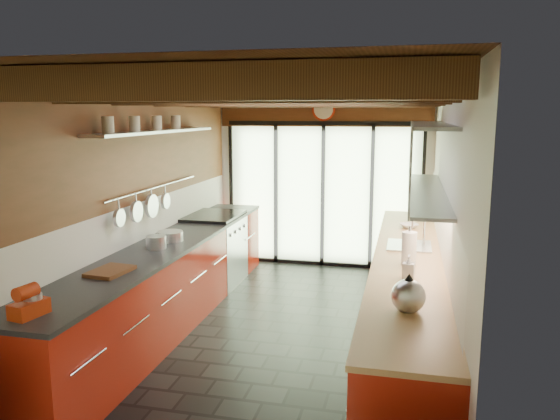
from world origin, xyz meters
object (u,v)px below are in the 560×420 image
object	(u,v)px
kettle	(408,294)
soap_bottle	(409,267)
stand_mixer	(29,303)
bowl	(409,226)
paper_towel	(409,249)

from	to	relation	value
kettle	soap_bottle	distance (m)	0.76
kettle	soap_bottle	bearing A→B (deg)	90.00
stand_mixer	bowl	size ratio (longest dim) A/B	1.28
kettle	paper_towel	size ratio (longest dim) A/B	0.87
stand_mixer	kettle	world-z (taller)	kettle
paper_towel	bowl	bearing A→B (deg)	90.00
bowl	stand_mixer	bearing A→B (deg)	-125.28
soap_bottle	bowl	world-z (taller)	soap_bottle
paper_towel	soap_bottle	bearing A→B (deg)	-90.00
stand_mixer	soap_bottle	xyz separation A→B (m)	(2.54, 1.46, 0.01)
paper_towel	bowl	world-z (taller)	paper_towel
stand_mixer	paper_towel	world-z (taller)	paper_towel
paper_towel	soap_bottle	distance (m)	0.45
soap_bottle	bowl	distance (m)	2.13
kettle	paper_towel	world-z (taller)	paper_towel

